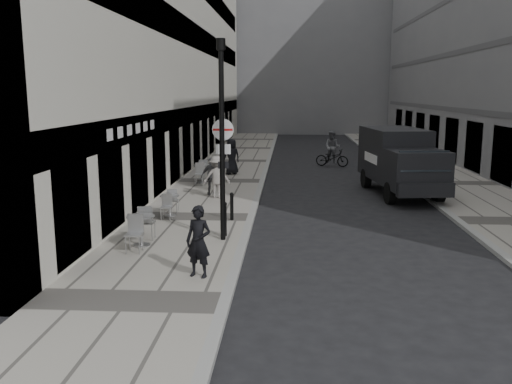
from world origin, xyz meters
TOP-DOWN VIEW (x-y plane):
  - ground at (0.00, 0.00)m, footprint 120.00×120.00m
  - sidewalk at (-2.00, 18.00)m, footprint 4.00×60.00m
  - far_sidewalk at (9.00, 18.00)m, footprint 4.00×60.00m
  - building_left at (-6.00, 24.50)m, footprint 4.00×45.00m
  - building_far at (1.50, 56.00)m, footprint 24.00×16.00m
  - walking_man at (-0.77, 4.24)m, footprint 0.71×0.57m
  - sign_post at (-0.60, 7.71)m, footprint 0.61×0.11m
  - lamppost at (-0.60, 7.46)m, footprint 0.25×0.25m
  - bollard_near at (-0.60, 9.89)m, footprint 0.12×0.12m
  - bollard_far at (-0.60, 7.87)m, footprint 0.13×0.13m
  - panel_van at (5.98, 15.57)m, footprint 2.86×6.11m
  - cyclist at (3.82, 24.19)m, footprint 2.07×1.30m
  - pedestrian_a at (-1.89, 14.34)m, footprint 0.99×0.62m
  - pedestrian_b at (-1.62, 13.71)m, footprint 1.15×0.73m
  - pedestrian_c at (-1.68, 20.03)m, footprint 1.07×0.97m
  - cafe_table_near at (-2.80, 6.68)m, footprint 0.78×1.77m
  - cafe_table_mid at (-2.80, 10.39)m, footprint 0.66×1.49m
  - cafe_table_far at (-2.80, 17.29)m, footprint 0.79×1.78m

SIDE VIEW (x-z plane):
  - ground at x=0.00m, z-range 0.00..0.00m
  - sidewalk at x=-2.00m, z-range 0.00..0.12m
  - far_sidewalk at x=9.00m, z-range 0.00..0.12m
  - cafe_table_mid at x=-2.80m, z-range 0.13..0.97m
  - bollard_near at x=-0.60m, z-range 0.12..0.99m
  - bollard_far at x=-0.60m, z-range 0.12..1.08m
  - cafe_table_near at x=-2.80m, z-range 0.13..1.13m
  - cafe_table_far at x=-2.80m, z-range 0.13..1.14m
  - cyclist at x=3.82m, z-range -0.23..1.87m
  - pedestrian_a at x=-1.89m, z-range 0.12..1.68m
  - walking_man at x=-0.77m, z-range 0.12..1.80m
  - pedestrian_b at x=-1.62m, z-range 0.12..1.81m
  - pedestrian_c at x=-1.68m, z-range 0.12..1.96m
  - panel_van at x=5.98m, z-range 0.17..2.95m
  - sign_post at x=-0.60m, z-range 0.62..4.20m
  - lamppost at x=-0.60m, z-range 0.44..6.10m
  - building_left at x=-6.00m, z-range 0.00..18.00m
  - building_far at x=1.50m, z-range 0.00..22.00m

